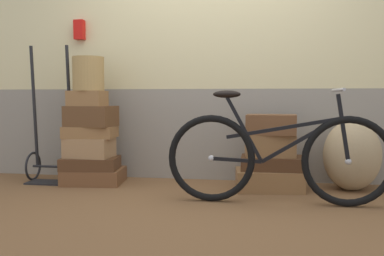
% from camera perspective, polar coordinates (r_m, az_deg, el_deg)
% --- Properties ---
extents(ground, '(9.66, 5.20, 0.06)m').
position_cam_1_polar(ground, '(3.56, 1.76, -9.89)').
color(ground, brown).
extents(station_building, '(7.66, 0.74, 2.67)m').
position_cam_1_polar(station_building, '(4.32, 3.37, 10.62)').
color(station_building, gray).
rests_on(station_building, ground).
extents(suitcase_0, '(0.60, 0.48, 0.14)m').
position_cam_1_polar(suitcase_0, '(4.20, -13.26, -6.41)').
color(suitcase_0, brown).
rests_on(suitcase_0, ground).
extents(suitcase_1, '(0.56, 0.41, 0.12)m').
position_cam_1_polar(suitcase_1, '(4.16, -13.71, -4.71)').
color(suitcase_1, '#4C2D19').
rests_on(suitcase_1, suitcase_0).
extents(suitcase_2, '(0.44, 0.32, 0.19)m').
position_cam_1_polar(suitcase_2, '(4.14, -13.86, -2.61)').
color(suitcase_2, '#9E754C').
rests_on(suitcase_2, suitcase_1).
extents(suitcase_3, '(0.50, 0.35, 0.11)m').
position_cam_1_polar(suitcase_3, '(4.15, -13.74, -0.53)').
color(suitcase_3, olive).
rests_on(suitcase_3, suitcase_2).
extents(suitcase_4, '(0.47, 0.36, 0.20)m').
position_cam_1_polar(suitcase_4, '(4.13, -13.63, 1.59)').
color(suitcase_4, brown).
rests_on(suitcase_4, suitcase_3).
extents(suitcase_5, '(0.35, 0.26, 0.15)m').
position_cam_1_polar(suitcase_5, '(4.11, -14.14, 3.95)').
color(suitcase_5, olive).
rests_on(suitcase_5, suitcase_4).
extents(suitcase_6, '(0.62, 0.42, 0.18)m').
position_cam_1_polar(suitcase_6, '(3.85, 10.49, -7.01)').
color(suitcase_6, olive).
rests_on(suitcase_6, ground).
extents(suitcase_7, '(0.56, 0.34, 0.12)m').
position_cam_1_polar(suitcase_7, '(3.85, 10.96, -4.73)').
color(suitcase_7, '#4C2D19').
rests_on(suitcase_7, suitcase_6).
extents(suitcase_8, '(0.46, 0.30, 0.20)m').
position_cam_1_polar(suitcase_8, '(3.83, 10.60, -2.35)').
color(suitcase_8, olive).
rests_on(suitcase_8, suitcase_7).
extents(suitcase_9, '(0.46, 0.30, 0.18)m').
position_cam_1_polar(suitcase_9, '(3.80, 10.81, 0.47)').
color(suitcase_9, brown).
rests_on(suitcase_9, suitcase_8).
extents(wicker_basket, '(0.30, 0.30, 0.32)m').
position_cam_1_polar(wicker_basket, '(4.13, -14.00, 7.20)').
color(wicker_basket, '#A8844C').
rests_on(wicker_basket, suitcase_5).
extents(luggage_trolley, '(0.46, 0.37, 1.34)m').
position_cam_1_polar(luggage_trolley, '(4.37, -18.63, -3.00)').
color(luggage_trolley, black).
rests_on(luggage_trolley, ground).
extents(burlap_sack, '(0.50, 0.43, 0.64)m').
position_cam_1_polar(burlap_sack, '(4.01, 21.06, -3.50)').
color(burlap_sack, tan).
rests_on(burlap_sack, ground).
extents(bicycle, '(1.75, 0.46, 0.90)m').
position_cam_1_polar(bicycle, '(3.33, 11.60, -3.94)').
color(bicycle, black).
rests_on(bicycle, ground).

